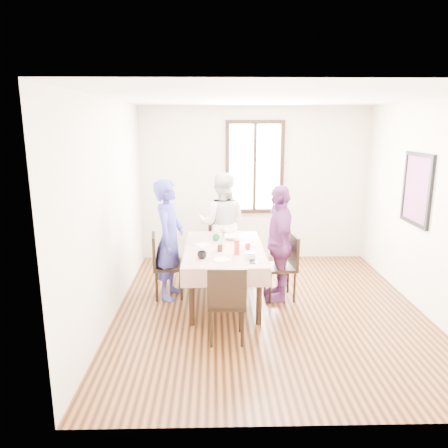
% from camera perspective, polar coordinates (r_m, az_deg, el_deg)
% --- Properties ---
extents(ground, '(4.50, 4.50, 0.00)m').
position_cam_1_polar(ground, '(5.79, 5.97, -11.22)').
color(ground, black).
rests_on(ground, ground).
extents(back_wall, '(4.00, 0.00, 4.00)m').
position_cam_1_polar(back_wall, '(7.58, 4.08, 5.34)').
color(back_wall, beige).
rests_on(back_wall, ground).
extents(right_wall, '(0.00, 4.50, 4.50)m').
position_cam_1_polar(right_wall, '(5.98, 25.67, 1.89)').
color(right_wall, beige).
rests_on(right_wall, ground).
extents(window_frame, '(1.02, 0.06, 1.62)m').
position_cam_1_polar(window_frame, '(7.53, 4.13, 7.58)').
color(window_frame, black).
rests_on(window_frame, back_wall).
extents(window_pane, '(0.90, 0.02, 1.50)m').
position_cam_1_polar(window_pane, '(7.54, 4.12, 7.58)').
color(window_pane, white).
rests_on(window_pane, back_wall).
extents(art_poster, '(0.04, 0.76, 0.96)m').
position_cam_1_polar(art_poster, '(6.21, 24.46, 4.26)').
color(art_poster, red).
rests_on(art_poster, right_wall).
extents(dining_table, '(0.94, 1.63, 0.75)m').
position_cam_1_polar(dining_table, '(5.90, -0.01, -6.76)').
color(dining_table, black).
rests_on(dining_table, ground).
extents(tablecloth, '(1.06, 1.75, 0.01)m').
position_cam_1_polar(tablecloth, '(5.78, -0.01, -3.21)').
color(tablecloth, '#500C06').
rests_on(tablecloth, dining_table).
extents(chair_left, '(0.47, 0.47, 0.91)m').
position_cam_1_polar(chair_left, '(6.05, -7.49, -5.55)').
color(chair_left, black).
rests_on(chair_left, ground).
extents(chair_right, '(0.46, 0.46, 0.91)m').
position_cam_1_polar(chair_right, '(5.99, 7.50, -5.75)').
color(chair_right, black).
rests_on(chair_right, ground).
extents(chair_far, '(0.45, 0.45, 0.91)m').
position_cam_1_polar(chair_far, '(6.94, -0.23, -2.96)').
color(chair_far, black).
rests_on(chair_far, ground).
extents(chair_near, '(0.42, 0.42, 0.91)m').
position_cam_1_polar(chair_near, '(4.83, 0.31, -10.42)').
color(chair_near, black).
rests_on(chair_near, ground).
extents(person_left, '(0.51, 0.67, 1.67)m').
position_cam_1_polar(person_left, '(5.93, -7.40, -2.07)').
color(person_left, '#383795').
rests_on(person_left, ground).
extents(person_far, '(0.87, 0.72, 1.65)m').
position_cam_1_polar(person_far, '(6.82, -0.23, -0.00)').
color(person_far, silver).
rests_on(person_far, ground).
extents(person_right, '(0.39, 0.94, 1.60)m').
position_cam_1_polar(person_right, '(5.88, 7.40, -2.56)').
color(person_right, '#6E316D').
rests_on(person_right, ground).
extents(mug_black, '(0.14, 0.14, 0.09)m').
position_cam_1_polar(mug_black, '(5.30, -2.97, -4.19)').
color(mug_black, black).
rests_on(mug_black, tablecloth).
extents(mug_flag, '(0.12, 0.12, 0.08)m').
position_cam_1_polar(mug_flag, '(5.68, 3.20, -3.03)').
color(mug_flag, red).
rests_on(mug_flag, tablecloth).
extents(mug_green, '(0.11, 0.11, 0.08)m').
position_cam_1_polar(mug_green, '(6.10, -1.07, -1.85)').
color(mug_green, '#0C7226').
rests_on(mug_green, tablecloth).
extents(serving_bowl, '(0.27, 0.27, 0.06)m').
position_cam_1_polar(serving_bowl, '(6.16, 1.21, -1.83)').
color(serving_bowl, white).
rests_on(serving_bowl, tablecloth).
extents(juice_carton, '(0.06, 0.06, 0.20)m').
position_cam_1_polar(juice_carton, '(5.43, 1.72, -3.14)').
color(juice_carton, red).
rests_on(juice_carton, tablecloth).
extents(butter_tub, '(0.14, 0.14, 0.07)m').
position_cam_1_polar(butter_tub, '(5.32, 3.54, -4.27)').
color(butter_tub, white).
rests_on(butter_tub, tablecloth).
extents(jam_jar, '(0.07, 0.07, 0.09)m').
position_cam_1_polar(jam_jar, '(5.58, -0.54, -3.25)').
color(jam_jar, black).
rests_on(jam_jar, tablecloth).
extents(drinking_glass, '(0.06, 0.06, 0.09)m').
position_cam_1_polar(drinking_glass, '(5.50, -2.96, -3.56)').
color(drinking_glass, silver).
rests_on(drinking_glass, tablecloth).
extents(smartphone, '(0.08, 0.16, 0.01)m').
position_cam_1_polar(smartphone, '(5.20, 3.92, -5.03)').
color(smartphone, black).
rests_on(smartphone, tablecloth).
extents(flower_vase, '(0.07, 0.07, 0.15)m').
position_cam_1_polar(flower_vase, '(5.81, -0.17, -2.30)').
color(flower_vase, silver).
rests_on(flower_vase, tablecloth).
extents(plate_left, '(0.20, 0.20, 0.01)m').
position_cam_1_polar(plate_left, '(5.89, -2.94, -2.78)').
color(plate_left, white).
rests_on(plate_left, tablecloth).
extents(plate_right, '(0.20, 0.20, 0.01)m').
position_cam_1_polar(plate_right, '(5.91, 3.06, -2.72)').
color(plate_right, white).
rests_on(plate_right, tablecloth).
extents(plate_far, '(0.20, 0.20, 0.01)m').
position_cam_1_polar(plate_far, '(6.39, -0.15, -1.47)').
color(plate_far, white).
rests_on(plate_far, tablecloth).
extents(plate_near, '(0.20, 0.20, 0.01)m').
position_cam_1_polar(plate_near, '(5.24, -0.32, -4.83)').
color(plate_near, white).
rests_on(plate_near, tablecloth).
extents(butter_lid, '(0.12, 0.12, 0.01)m').
position_cam_1_polar(butter_lid, '(5.30, 3.55, -3.86)').
color(butter_lid, blue).
rests_on(butter_lid, butter_tub).
extents(flower_bunch, '(0.09, 0.09, 0.10)m').
position_cam_1_polar(flower_bunch, '(5.77, -0.17, -1.11)').
color(flower_bunch, yellow).
rests_on(flower_bunch, flower_vase).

